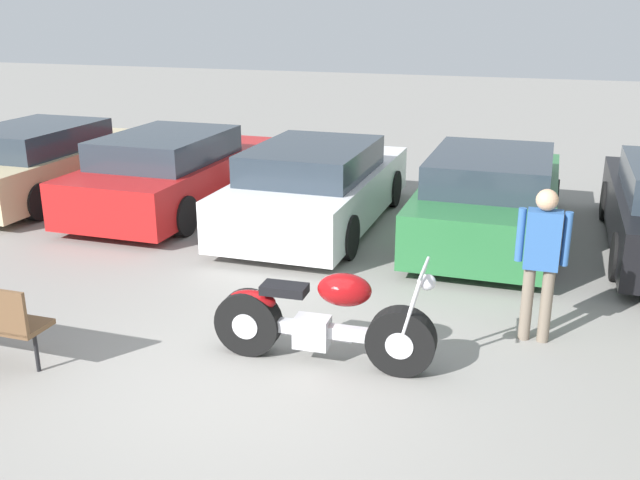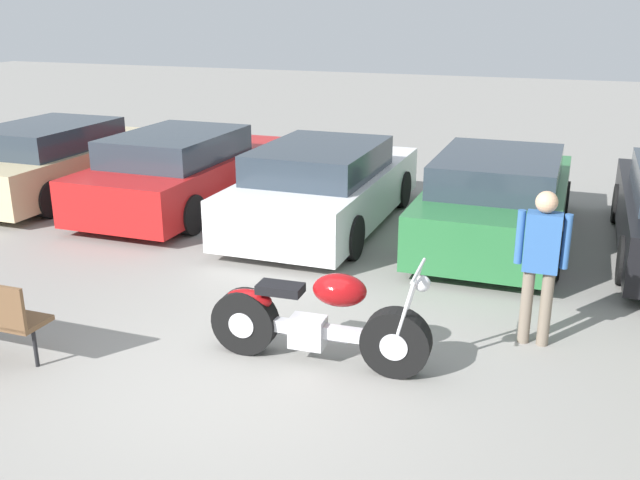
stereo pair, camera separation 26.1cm
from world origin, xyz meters
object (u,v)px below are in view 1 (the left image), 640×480
(parked_car_white, at_px, (317,187))
(parked_car_green, at_px, (490,197))
(motorcycle, at_px, (321,321))
(parked_car_red, at_px, (174,172))
(person_standing, at_px, (542,253))
(parked_car_champagne, at_px, (45,162))

(parked_car_white, distance_m, parked_car_green, 2.63)
(motorcycle, xyz_separation_m, parked_car_red, (-4.09, 4.51, 0.19))
(parked_car_white, xyz_separation_m, parked_car_green, (2.62, 0.20, 0.00))
(motorcycle, xyz_separation_m, person_standing, (1.95, 1.15, 0.52))
(person_standing, bearing_deg, parked_car_red, 150.92)
(parked_car_white, relative_size, person_standing, 2.80)
(parked_car_champagne, bearing_deg, person_standing, -21.16)
(parked_car_white, height_order, person_standing, person_standing)
(parked_car_champagne, height_order, person_standing, person_standing)
(motorcycle, distance_m, person_standing, 2.32)
(person_standing, bearing_deg, parked_car_champagne, 158.84)
(person_standing, bearing_deg, parked_car_white, 137.31)
(parked_car_green, bearing_deg, person_standing, -76.64)
(parked_car_champagne, height_order, parked_car_green, same)
(motorcycle, height_order, parked_car_champagne, parked_car_champagne)
(motorcycle, bearing_deg, person_standing, 30.56)
(parked_car_white, bearing_deg, parked_car_champagne, 177.81)
(parked_car_red, xyz_separation_m, person_standing, (6.04, -3.36, 0.33))
(motorcycle, relative_size, parked_car_green, 0.48)
(motorcycle, height_order, parked_car_white, parked_car_white)
(parked_car_champagne, height_order, parked_car_red, same)
(person_standing, bearing_deg, motorcycle, -149.44)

